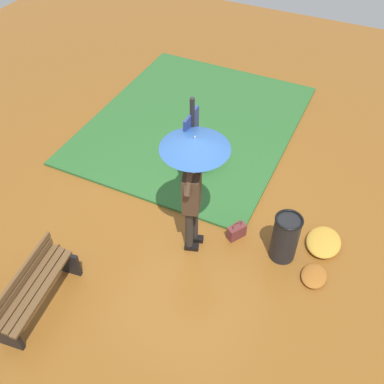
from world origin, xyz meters
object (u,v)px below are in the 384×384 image
(person_with_umbrella, at_px, (194,167))
(park_bench, at_px, (34,289))
(info_sign_post, at_px, (192,148))
(trash_bin, at_px, (285,237))
(handbag, at_px, (237,231))

(person_with_umbrella, distance_m, park_bench, 2.71)
(info_sign_post, relative_size, trash_bin, 2.76)
(person_with_umbrella, xyz_separation_m, handbag, (0.36, -0.60, -1.42))
(info_sign_post, xyz_separation_m, park_bench, (-2.47, 1.18, -1.04))
(handbag, bearing_deg, info_sign_post, 81.57)
(info_sign_post, xyz_separation_m, trash_bin, (-0.16, -1.62, -1.03))
(person_with_umbrella, xyz_separation_m, info_sign_post, (0.48, 0.26, -0.11))
(person_with_umbrella, xyz_separation_m, trash_bin, (0.32, -1.37, -1.13))
(person_with_umbrella, distance_m, trash_bin, 1.80)
(park_bench, height_order, trash_bin, trash_bin)
(person_with_umbrella, height_order, info_sign_post, info_sign_post)
(handbag, relative_size, trash_bin, 0.44)
(handbag, height_order, trash_bin, trash_bin)
(info_sign_post, height_order, handbag, info_sign_post)
(handbag, height_order, park_bench, park_bench)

